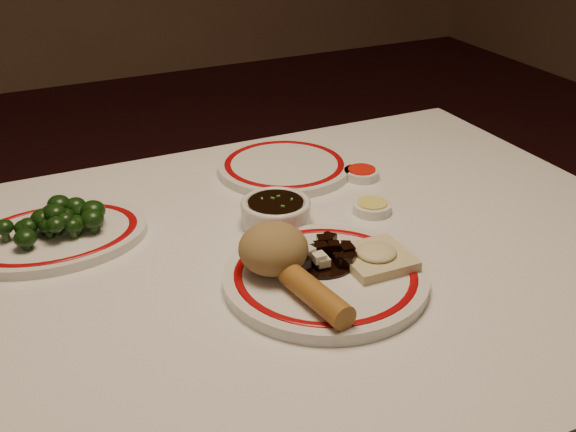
# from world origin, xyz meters

# --- Properties ---
(dining_table) EXTENTS (1.20, 0.90, 0.75)m
(dining_table) POSITION_xyz_m (0.00, 0.00, 0.66)
(dining_table) COLOR white
(dining_table) RESTS_ON ground
(main_plate) EXTENTS (0.36, 0.36, 0.02)m
(main_plate) POSITION_xyz_m (0.01, -0.09, 0.76)
(main_plate) COLOR silver
(main_plate) RESTS_ON dining_table
(rice_mound) EXTENTS (0.10, 0.10, 0.07)m
(rice_mound) POSITION_xyz_m (-0.05, -0.06, 0.80)
(rice_mound) COLOR olive
(rice_mound) RESTS_ON main_plate
(spring_roll) EXTENTS (0.05, 0.13, 0.03)m
(spring_roll) POSITION_xyz_m (-0.03, -0.16, 0.78)
(spring_roll) COLOR #A36A28
(spring_roll) RESTS_ON main_plate
(fried_wonton) EXTENTS (0.09, 0.09, 0.03)m
(fried_wonton) POSITION_xyz_m (0.09, -0.10, 0.78)
(fried_wonton) COLOR beige
(fried_wonton) RESTS_ON main_plate
(stirfry_heap) EXTENTS (0.10, 0.10, 0.03)m
(stirfry_heap) POSITION_xyz_m (0.02, -0.06, 0.78)
(stirfry_heap) COLOR black
(stirfry_heap) RESTS_ON main_plate
(broccoli_plate) EXTENTS (0.29, 0.25, 0.02)m
(broccoli_plate) POSITION_xyz_m (-0.30, 0.19, 0.76)
(broccoli_plate) COLOR silver
(broccoli_plate) RESTS_ON dining_table
(broccoli_pile) EXTENTS (0.16, 0.12, 0.05)m
(broccoli_pile) POSITION_xyz_m (-0.29, 0.19, 0.79)
(broccoli_pile) COLOR #23471C
(broccoli_pile) RESTS_ON broccoli_plate
(soy_bowl) EXTENTS (0.11, 0.11, 0.04)m
(soy_bowl) POSITION_xyz_m (0.03, 0.10, 0.77)
(soy_bowl) COLOR silver
(soy_bowl) RESTS_ON dining_table
(sweet_sour_dish) EXTENTS (0.06, 0.06, 0.02)m
(sweet_sour_dish) POSITION_xyz_m (0.24, 0.19, 0.76)
(sweet_sour_dish) COLOR silver
(sweet_sour_dish) RESTS_ON dining_table
(mustard_dish) EXTENTS (0.06, 0.06, 0.02)m
(mustard_dish) POSITION_xyz_m (0.19, 0.07, 0.76)
(mustard_dish) COLOR silver
(mustard_dish) RESTS_ON dining_table
(far_plate) EXTENTS (0.30, 0.30, 0.02)m
(far_plate) POSITION_xyz_m (0.13, 0.28, 0.76)
(far_plate) COLOR silver
(far_plate) RESTS_ON dining_table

